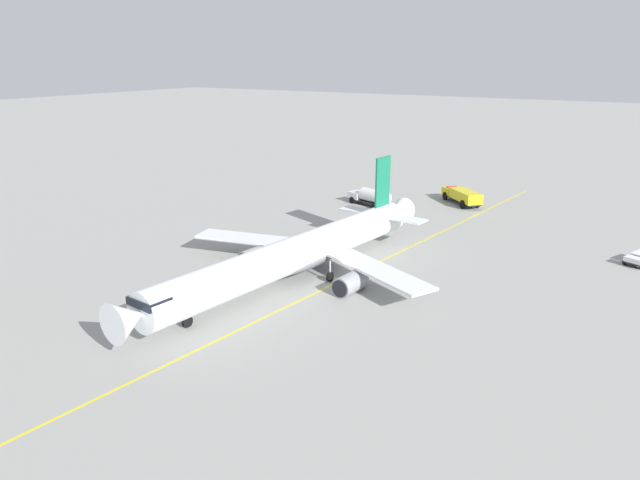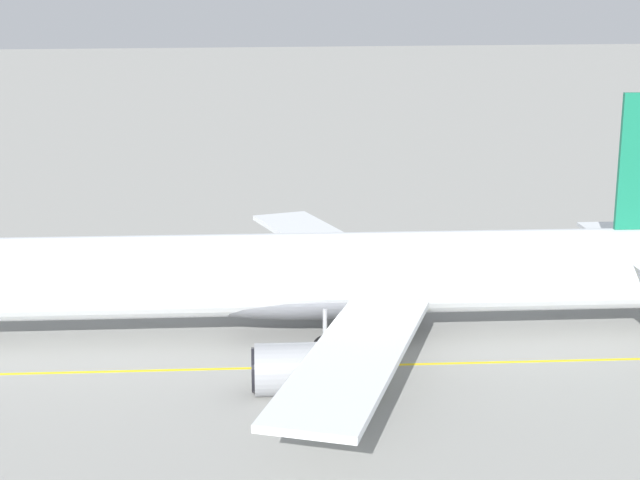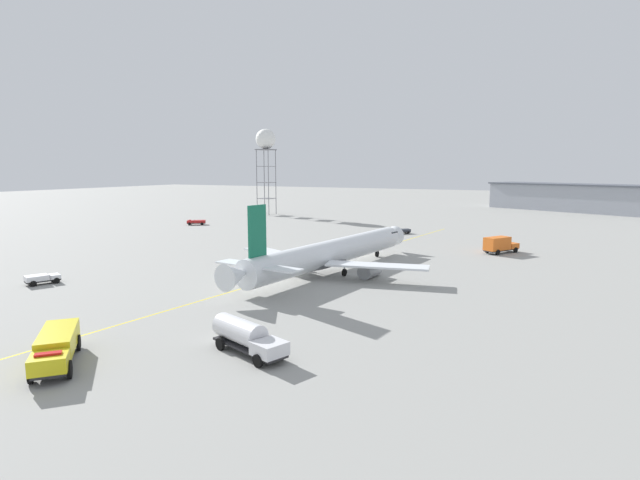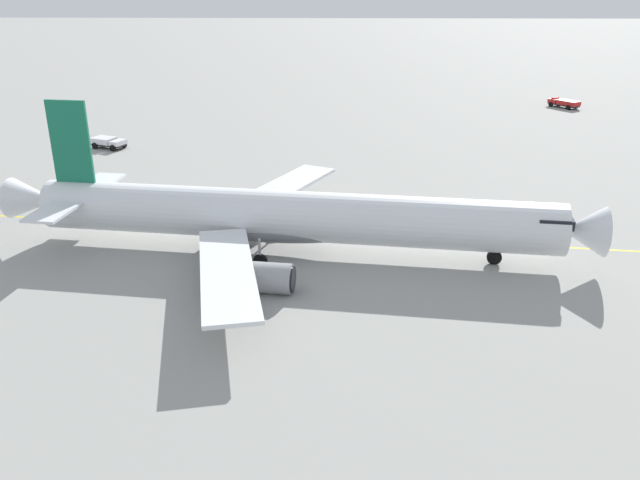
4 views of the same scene
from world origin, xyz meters
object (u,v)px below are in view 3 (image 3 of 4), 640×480
Objects in this scene: pushback_tug_truck at (42,278)px; radar_tower at (266,142)px; airliner_main at (331,254)px; ops_pickup_truck at (196,222)px; fuel_tanker_truck at (246,336)px; baggage_truck_truck at (402,231)px; catering_truck_truck at (500,244)px; fire_tender_truck at (56,346)px.

pushback_tug_truck is 0.16× the size of radar_tower.
airliner_main reaches higher than ops_pickup_truck.
ops_pickup_truck is at bearing 151.72° from fuel_tanker_truck.
baggage_truck_truck is 0.15× the size of radar_tower.
fuel_tanker_truck is 1.60× the size of ops_pickup_truck.
airliner_main is 100.40m from radar_tower.
radar_tower reaches higher than airliner_main.
radar_tower reaches higher than catering_truck_truck.
catering_truck_truck is at bearing -28.66° from airliner_main.
pushback_tug_truck is (-32.26, -25.01, -2.04)m from airliner_main.
baggage_truck_truck is 57.85m from ops_pickup_truck.
fire_tender_truck is at bearing -168.01° from catering_truck_truck.
radar_tower is at bearing 45.20° from airliner_main.
fuel_tanker_truck is 101.81m from ops_pickup_truck.
radar_tower reaches higher than baggage_truck_truck.
ops_pickup_truck is at bearing -33.52° from baggage_truck_truck.
catering_truck_truck reaches higher than fuel_tanker_truck.
baggage_truck_truck is 0.50× the size of fuel_tanker_truck.
fire_tender_truck reaches higher than pushback_tug_truck.
airliner_main is at bearing 53.48° from baggage_truck_truck.
airliner_main reaches higher than baggage_truck_truck.
airliner_main is at bearing -29.66° from pushback_tug_truck.
baggage_truck_truck is (-3.68, 48.32, -2.12)m from airliner_main.
pushback_tug_truck is (-28.58, -73.33, 0.08)m from baggage_truck_truck.
baggage_truck_truck is at bearing 1.26° from pushback_tug_truck.
catering_truck_truck is (24.78, -18.85, 0.94)m from baggage_truck_truck.
catering_truck_truck reaches higher than fire_tender_truck.
pushback_tug_truck is at bearing 167.10° from catering_truck_truck.
pushback_tug_truck is at bearing 27.83° from baggage_truck_truck.
airliner_main reaches higher than pushback_tug_truck.
fuel_tanker_truck reaches higher than fire_tender_truck.
pushback_tug_truck is (-40.22, 8.92, -0.77)m from fuel_tanker_truck.
catering_truck_truck is at bearing -21.85° from pushback_tug_truck.
ops_pickup_truck is at bearing 167.54° from fire_tender_truck.
ops_pickup_truck reaches higher than baggage_truck_truck.
catering_truck_truck reaches higher than baggage_truck_truck.
airliner_main is 43.07m from fire_tender_truck.
airliner_main is 9.79× the size of pushback_tug_truck.
baggage_truck_truck is 68.12m from radar_tower.
catering_truck_truck is 0.90× the size of fire_tender_truck.
fuel_tanker_truck is 64.75m from catering_truck_truck.
radar_tower is at bearing 38.12° from pushback_tug_truck.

